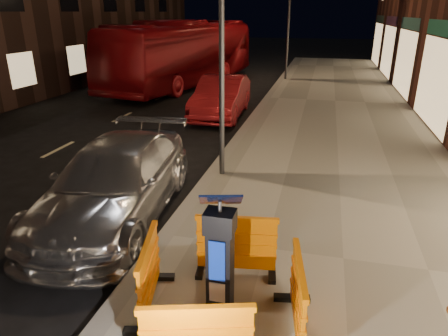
% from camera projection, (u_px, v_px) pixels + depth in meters
% --- Properties ---
extents(ground_plane, '(120.00, 120.00, 0.00)m').
position_uv_depth(ground_plane, '(166.00, 242.00, 7.05)').
color(ground_plane, black).
rests_on(ground_plane, ground).
extents(sidewalk, '(6.00, 60.00, 0.15)m').
position_uv_depth(sidewalk, '(343.00, 262.00, 6.34)').
color(sidewalk, gray).
rests_on(sidewalk, ground).
extents(kerb, '(0.30, 60.00, 0.15)m').
position_uv_depth(kerb, '(166.00, 238.00, 7.02)').
color(kerb, slate).
rests_on(kerb, ground).
extents(parking_kiosk, '(0.63, 0.63, 1.68)m').
position_uv_depth(parking_kiosk, '(220.00, 261.00, 4.81)').
color(parking_kiosk, black).
rests_on(parking_kiosk, sidewalk).
extents(barrier_back, '(1.26, 0.67, 0.94)m').
position_uv_depth(barrier_back, '(237.00, 245.00, 5.81)').
color(barrier_back, '#DE6A01').
rests_on(barrier_back, sidewalk).
extents(barrier_kerbside, '(0.76, 1.29, 0.94)m').
position_uv_depth(barrier_kerbside, '(149.00, 275.00, 5.16)').
color(barrier_kerbside, '#DE6A01').
rests_on(barrier_kerbside, sidewalk).
extents(barrier_bldgside, '(0.69, 1.27, 0.94)m').
position_uv_depth(barrier_bldgside, '(298.00, 298.00, 4.73)').
color(barrier_bldgside, '#DE6A01').
rests_on(barrier_bldgside, sidewalk).
extents(car_silver, '(2.50, 5.18, 1.45)m').
position_uv_depth(car_silver, '(119.00, 215.00, 7.99)').
color(car_silver, silver).
rests_on(car_silver, ground).
extents(car_red, '(1.81, 4.67, 1.52)m').
position_uv_depth(car_red, '(222.00, 116.00, 15.54)').
color(car_red, maroon).
rests_on(car_red, ground).
extents(bus_doubledecker, '(4.94, 12.55, 3.41)m').
position_uv_depth(bus_doubledecker, '(186.00, 85.00, 22.16)').
color(bus_doubledecker, maroon).
rests_on(bus_doubledecker, ground).
extents(street_lamp_mid, '(0.12, 0.12, 6.00)m').
position_uv_depth(street_lamp_mid, '(222.00, 44.00, 8.55)').
color(street_lamp_mid, '#3F3F44').
rests_on(street_lamp_mid, sidewalk).
extents(street_lamp_far, '(0.12, 0.12, 6.00)m').
position_uv_depth(street_lamp_far, '(288.00, 24.00, 22.10)').
color(street_lamp_far, '#3F3F44').
rests_on(street_lamp_far, sidewalk).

